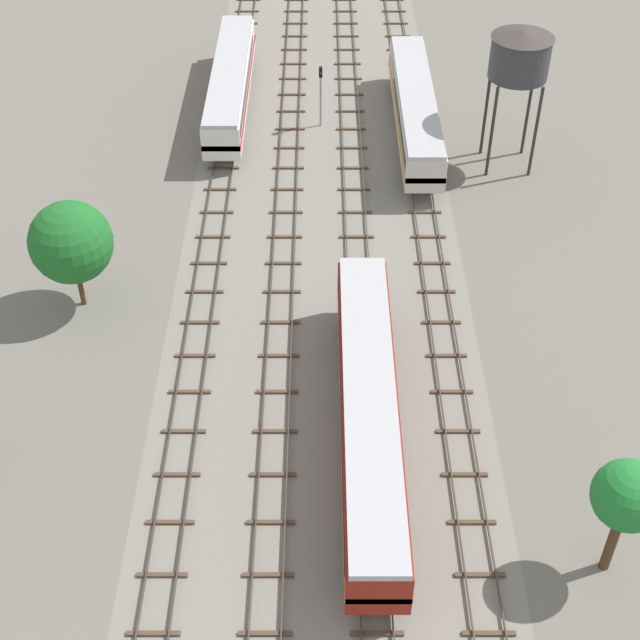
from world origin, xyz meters
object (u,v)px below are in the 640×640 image
passenger_coach_centre_left_nearest (368,409)px  signal_post_nearest (320,88)px  water_tower (519,55)px  diesel_railcar_far_left_mid (229,82)px  diesel_railcar_centre_near (414,108)px

passenger_coach_centre_left_nearest → signal_post_nearest: 34.47m
passenger_coach_centre_left_nearest → water_tower: (11.67, 28.49, 6.22)m
passenger_coach_centre_left_nearest → diesel_railcar_far_left_mid: (-9.92, 36.96, -0.02)m
diesel_railcar_centre_near → diesel_railcar_far_left_mid: (-14.88, 4.42, 0.00)m
diesel_railcar_far_left_mid → signal_post_nearest: size_ratio=3.89×
passenger_coach_centre_left_nearest → signal_post_nearest: size_ratio=4.17×
water_tower → diesel_railcar_centre_near: bearing=148.9°
diesel_railcar_centre_near → water_tower: bearing=-31.1°
passenger_coach_centre_left_nearest → diesel_railcar_centre_near: same height
water_tower → diesel_railcar_far_left_mid: bearing=158.6°
signal_post_nearest → water_tower: bearing=-22.6°
passenger_coach_centre_left_nearest → diesel_railcar_centre_near: (4.96, 32.54, -0.02)m
diesel_railcar_centre_near → diesel_railcar_far_left_mid: 15.53m
water_tower → passenger_coach_centre_left_nearest: bearing=-112.3°
passenger_coach_centre_left_nearest → water_tower: bearing=67.7°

